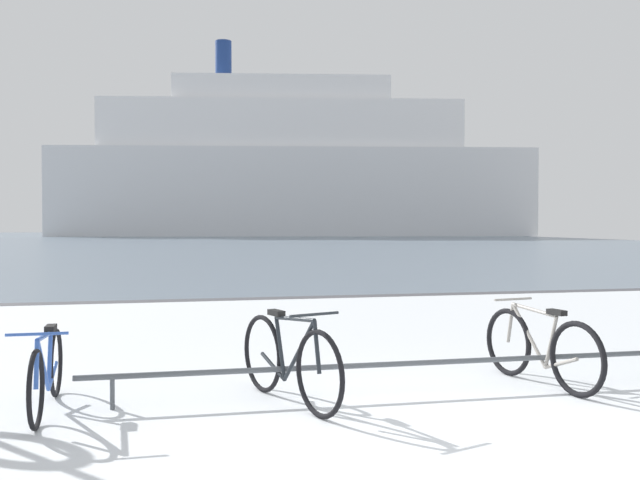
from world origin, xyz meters
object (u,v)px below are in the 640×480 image
bicycle_1 (289,361)px  bicycle_2 (540,348)px  bicycle_0 (47,372)px  ferry_ship (290,171)px

bicycle_1 → bicycle_2: 2.51m
bicycle_0 → bicycle_1: bicycle_1 is taller
bicycle_2 → ferry_ship: 79.71m
bicycle_2 → ferry_ship: ferry_ship is taller
bicycle_1 → bicycle_2: size_ratio=1.00×
bicycle_1 → ferry_ship: 80.26m
bicycle_0 → bicycle_2: bearing=-0.6°
bicycle_0 → ferry_ship: bearing=78.5°
bicycle_2 → ferry_ship: bearing=81.7°
ferry_ship → bicycle_2: bearing=-98.3°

